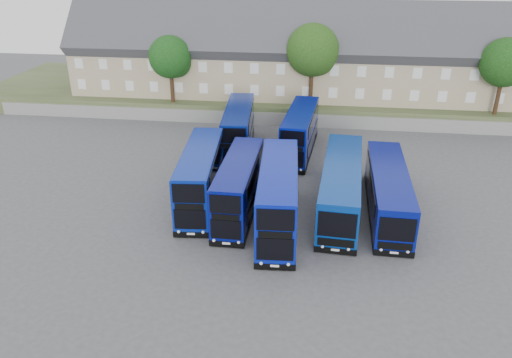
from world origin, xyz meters
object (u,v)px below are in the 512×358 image
at_px(dd_front_left, 201,178).
at_px(tree_mid, 314,52).
at_px(tree_west, 172,59).
at_px(coach_east_a, 341,187).
at_px(tree_east, 506,64).
at_px(dd_front_mid, 239,188).

xyz_separation_m(dd_front_left, tree_mid, (7.96, 21.28, 5.92)).
xyz_separation_m(dd_front_left, tree_west, (-8.04, 20.78, 4.90)).
relative_size(dd_front_left, tree_mid, 1.22).
distance_m(dd_front_left, coach_east_a, 10.88).
bearing_deg(tree_mid, tree_west, -178.21).
bearing_deg(tree_east, tree_mid, 178.57).
height_order(dd_front_mid, tree_mid, tree_mid).
height_order(tree_west, tree_east, tree_east).
distance_m(dd_front_left, tree_mid, 23.48).
bearing_deg(tree_mid, dd_front_left, -110.50).
height_order(dd_front_left, coach_east_a, dd_front_left).
bearing_deg(tree_west, tree_mid, 1.79).
relative_size(dd_front_left, dd_front_mid, 1.07).
xyz_separation_m(dd_front_mid, tree_mid, (4.75, 22.42, 6.03)).
height_order(tree_mid, tree_east, tree_mid).
bearing_deg(tree_east, dd_front_mid, -138.46).
relative_size(dd_front_left, tree_west, 1.46).
height_order(dd_front_left, tree_west, tree_west).
distance_m(coach_east_a, tree_east, 27.11).
xyz_separation_m(tree_mid, tree_east, (20.00, -0.50, -0.68)).
bearing_deg(coach_east_a, tree_mid, 101.67).
xyz_separation_m(dd_front_left, dd_front_mid, (3.21, -1.14, -0.11)).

